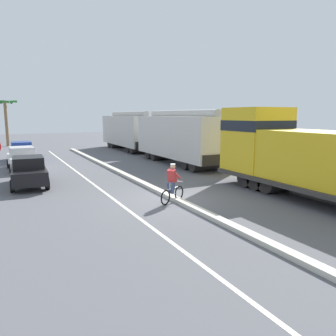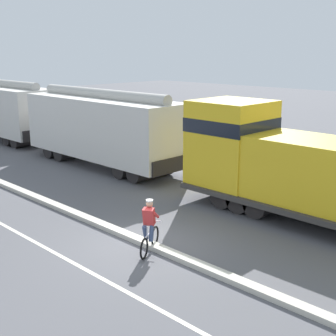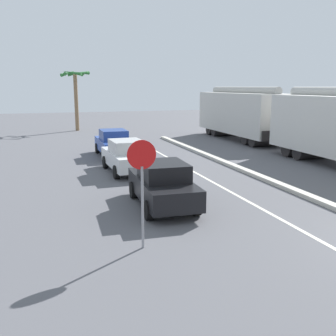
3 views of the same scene
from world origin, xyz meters
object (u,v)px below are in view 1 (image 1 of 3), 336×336
object	(u,v)px
hopper_car_lead	(180,137)
palm_tree_near	(5,110)
locomotive	(310,160)
parked_car_black	(29,171)
hopper_car_middle	(129,131)
parked_car_white	(22,158)
parked_car_blue	(22,151)
cyclist	(172,184)

from	to	relation	value
hopper_car_lead	palm_tree_near	world-z (taller)	palm_tree_near
hopper_car_lead	locomotive	bearing A→B (deg)	-90.00
hopper_car_lead	parked_car_black	bearing A→B (deg)	-162.64
hopper_car_middle	parked_car_white	distance (m)	14.56
parked_car_white	hopper_car_middle	bearing A→B (deg)	38.89
hopper_car_middle	parked_car_blue	bearing A→B (deg)	-158.92
parked_car_black	parked_car_white	size ratio (longest dim) A/B	1.00
parked_car_blue	hopper_car_lead	bearing A→B (deg)	-33.53
hopper_car_middle	cyclist	size ratio (longest dim) A/B	6.18
locomotive	hopper_car_lead	xyz separation A→B (m)	(0.00, 12.16, 0.28)
hopper_car_middle	palm_tree_near	bearing A→B (deg)	137.29
palm_tree_near	parked_car_white	bearing A→B (deg)	-88.40
parked_car_white	locomotive	bearing A→B (deg)	-52.37
parked_car_white	parked_car_blue	xyz separation A→B (m)	(0.22, 4.84, 0.00)
locomotive	palm_tree_near	xyz separation A→B (m)	(-11.85, 34.70, 2.58)
parked_car_blue	cyclist	xyz separation A→B (m)	(5.12, -17.35, 0.00)
locomotive	hopper_car_lead	distance (m)	12.16
hopper_car_lead	cyclist	bearing A→B (deg)	-120.70
locomotive	parked_car_blue	world-z (taller)	locomotive
locomotive	hopper_car_middle	world-z (taller)	locomotive
parked_car_black	cyclist	bearing A→B (deg)	-50.59
locomotive	palm_tree_near	bearing A→B (deg)	108.86
palm_tree_near	hopper_car_middle	bearing A→B (deg)	-42.71
hopper_car_lead	palm_tree_near	size ratio (longest dim) A/B	1.82
locomotive	palm_tree_near	world-z (taller)	palm_tree_near
parked_car_black	parked_car_white	world-z (taller)	same
parked_car_black	cyclist	xyz separation A→B (m)	(5.33, -6.49, 0.00)
locomotive	parked_car_black	distance (m)	14.23
parked_car_white	cyclist	xyz separation A→B (m)	(5.35, -12.50, 0.00)
hopper_car_lead	hopper_car_middle	world-z (taller)	same
parked_car_black	hopper_car_lead	bearing A→B (deg)	17.36
parked_car_white	hopper_car_lead	bearing A→B (deg)	-12.45
parked_car_blue	cyclist	size ratio (longest dim) A/B	2.45
hopper_car_middle	hopper_car_lead	bearing A→B (deg)	-90.00
parked_car_black	locomotive	bearing A→B (deg)	-37.44
parked_car_black	parked_car_blue	xyz separation A→B (m)	(0.21, 10.86, 0.00)
locomotive	palm_tree_near	distance (m)	36.76
cyclist	locomotive	bearing A→B (deg)	-19.84
locomotive	cyclist	size ratio (longest dim) A/B	6.77
locomotive	parked_car_blue	bearing A→B (deg)	119.59
hopper_car_lead	parked_car_white	bearing A→B (deg)	167.55
hopper_car_middle	parked_car_white	world-z (taller)	hopper_car_middle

